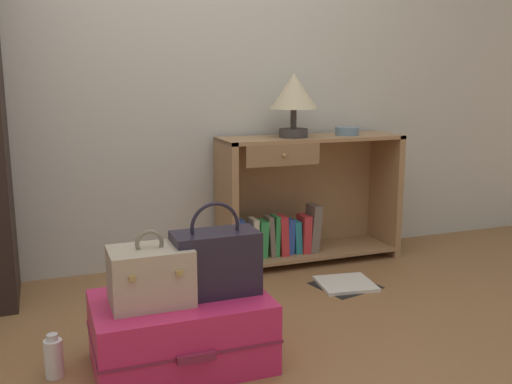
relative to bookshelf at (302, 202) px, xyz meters
The scene contains 10 objects.
ground_plane 1.52m from the bookshelf, 120.80° to the right, with size 9.00×9.00×0.00m, color olive.
back_wall 1.23m from the bookshelf, 162.85° to the left, with size 6.40×0.10×2.60m, color beige.
bookshelf is the anchor object (origin of this frame).
table_lamp 0.65m from the bookshelf, 155.59° to the right, with size 0.27×0.27×0.37m.
bowl 0.51m from the bookshelf, ahead, with size 0.14×0.14×0.05m, color slate.
suitcase_large 1.46m from the bookshelf, 134.06° to the right, with size 0.68×0.47×0.28m.
train_case 1.53m from the bookshelf, 136.71° to the right, with size 0.30×0.22×0.29m.
handbag 1.35m from the bookshelf, 129.65° to the right, with size 0.33×0.17×0.37m.
bottle 1.78m from the bookshelf, 146.94° to the right, with size 0.07×0.07×0.17m.
open_book_on_floor 0.62m from the bookshelf, 86.29° to the right, with size 0.36×0.35×0.02m.
Camera 1 is at (-0.71, -1.82, 1.11)m, focal length 40.21 mm.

